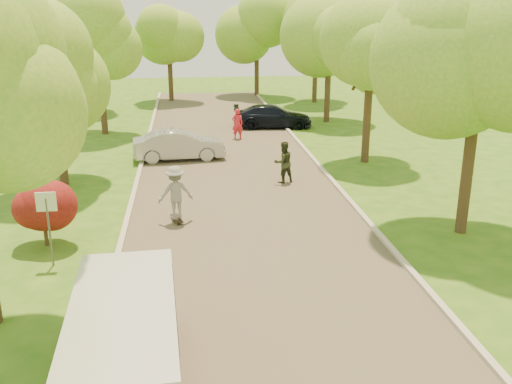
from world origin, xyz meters
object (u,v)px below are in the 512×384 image
dark_sedan (273,116)px  longboard (177,219)px  skateboarder (176,192)px  person_striped (237,124)px  minivan (125,346)px  street_sign (47,213)px  silver_sedan (179,145)px  person_olive (283,162)px

dark_sedan → longboard: bearing=164.0°
skateboarder → person_striped: 13.04m
person_striped → minivan: bearing=78.8°
minivan → street_sign: bearing=111.1°
skateboarder → person_striped: bearing=-117.7°
minivan → dark_sedan: bearing=72.4°
dark_sedan → person_striped: bearing=144.3°
silver_sedan → skateboarder: (-0.07, -8.42, 0.33)m
longboard → skateboarder: 0.94m
dark_sedan → person_striped: (-2.42, -2.90, 0.15)m
longboard → skateboarder: bearing=90.7°
longboard → person_striped: person_striped is taller
skateboarder → person_striped: skateboarder is taller
person_olive → street_sign: bearing=24.6°
longboard → dark_sedan: bearing=-123.3°
silver_sedan → longboard: size_ratio=4.42×
dark_sedan → longboard: (-5.67, -15.53, -0.58)m
person_olive → silver_sedan: bearing=-63.2°
minivan → person_striped: (4.08, 21.59, -0.12)m
person_striped → dark_sedan: bearing=-130.3°
minivan → person_olive: (5.20, 13.02, -0.09)m
minivan → skateboarder: bearing=81.9°
skateboarder → dark_sedan: bearing=-123.3°
person_striped → person_olive: size_ratio=0.96×
minivan → skateboarder: skateboarder is taller
dark_sedan → skateboarder: skateboarder is taller
street_sign → person_olive: size_ratio=1.25×
dark_sedan → skateboarder: (-5.67, -15.53, 0.36)m
silver_sedan → dark_sedan: (5.60, 7.11, -0.03)m
street_sign → person_olive: 10.60m
silver_sedan → skateboarder: skateboarder is taller
person_olive → person_striped: bearing=-100.4°
street_sign → silver_sedan: street_sign is taller
minivan → person_olive: 14.03m
longboard → person_striped: (3.25, 12.63, 0.74)m
silver_sedan → skateboarder: bearing=175.0°
dark_sedan → longboard: size_ratio=4.83×
longboard → person_olive: 6.02m
dark_sedan → person_striped: person_striped is taller
person_striped → person_olive: 8.63m
skateboarder → person_olive: (4.37, 4.07, -0.17)m
dark_sedan → person_olive: (-1.30, -11.46, 0.19)m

